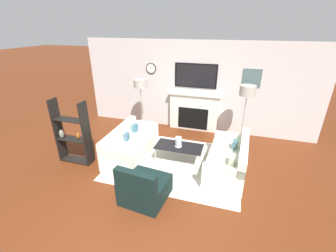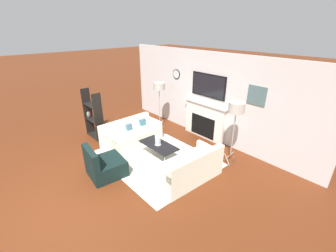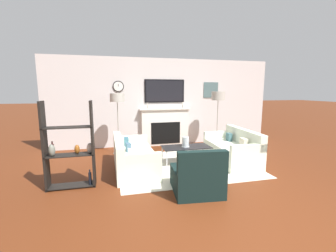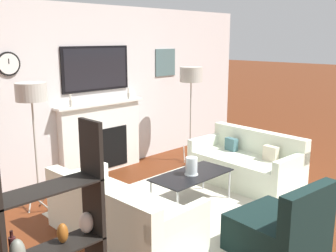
{
  "view_description": "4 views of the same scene",
  "coord_description": "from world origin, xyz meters",
  "views": [
    {
      "loc": [
        1.17,
        -2.01,
        3.08
      ],
      "look_at": [
        -0.26,
        2.64,
        0.88
      ],
      "focal_mm": 24.0,
      "sensor_mm": 36.0,
      "label": 1
    },
    {
      "loc": [
        4.18,
        -0.81,
        3.38
      ],
      "look_at": [
        0.12,
        2.82,
        0.93
      ],
      "focal_mm": 24.0,
      "sensor_mm": 36.0,
      "label": 2
    },
    {
      "loc": [
        -1.61,
        -2.31,
        1.74
      ],
      "look_at": [
        -0.32,
        2.86,
        0.88
      ],
      "focal_mm": 24.0,
      "sensor_mm": 36.0,
      "label": 3
    },
    {
      "loc": [
        -3.66,
        -0.69,
        2.18
      ],
      "look_at": [
        0.14,
        3.09,
        0.98
      ],
      "focal_mm": 42.0,
      "sensor_mm": 36.0,
      "label": 4
    }
  ],
  "objects": [
    {
      "name": "ground_plane",
      "position": [
        0.0,
        0.0,
        0.0
      ],
      "size": [
        60.0,
        60.0,
        0.0
      ],
      "primitive_type": "plane",
      "color": "#592711"
    },
    {
      "name": "fireplace_wall",
      "position": [
        0.0,
        4.6,
        1.23
      ],
      "size": [
        7.13,
        0.28,
        2.7
      ],
      "color": "silver",
      "rests_on": "ground_plane"
    },
    {
      "name": "area_rug",
      "position": [
        0.0,
        2.48,
        0.01
      ],
      "size": [
        3.05,
        2.42,
        0.01
      ],
      "color": "beige",
      "rests_on": "ground_plane"
    },
    {
      "name": "couch_left",
      "position": [
        -1.21,
        2.48,
        0.27
      ],
      "size": [
        0.86,
        1.79,
        0.72
      ],
      "color": "silver",
      "rests_on": "ground_plane"
    },
    {
      "name": "couch_right",
      "position": [
        1.22,
        2.48,
        0.29
      ],
      "size": [
        0.89,
        1.69,
        0.79
      ],
      "color": "silver",
      "rests_on": "ground_plane"
    },
    {
      "name": "armchair",
      "position": [
        -0.25,
        1.08,
        0.26
      ],
      "size": [
        0.87,
        0.89,
        0.81
      ],
      "color": "black",
      "rests_on": "ground_plane"
    },
    {
      "name": "coffee_table",
      "position": [
        0.04,
        2.55,
        0.4
      ],
      "size": [
        1.12,
        0.55,
        0.43
      ],
      "color": "black",
      "rests_on": "ground_plane"
    },
    {
      "name": "hurricane_candle",
      "position": [
        0.03,
        2.55,
        0.53
      ],
      "size": [
        0.18,
        0.18,
        0.24
      ],
      "color": "silver",
      "rests_on": "coffee_table"
    },
    {
      "name": "floor_lamp_left",
      "position": [
        -1.47,
        3.85,
        1.51
      ],
      "size": [
        0.38,
        0.38,
        1.66
      ],
      "color": "#9E998E",
      "rests_on": "ground_plane"
    },
    {
      "name": "floor_lamp_right",
      "position": [
        1.47,
        3.85,
        1.54
      ],
      "size": [
        0.4,
        0.4,
        1.7
      ],
      "color": "#9E998E",
      "rests_on": "ground_plane"
    },
    {
      "name": "shelf_unit",
      "position": [
        -2.36,
        1.85,
        0.72
      ],
      "size": [
        0.83,
        0.28,
        1.56
      ],
      "color": "black",
      "rests_on": "ground_plane"
    }
  ]
}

